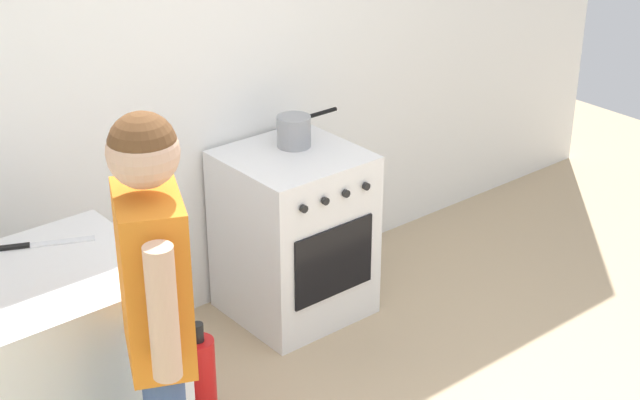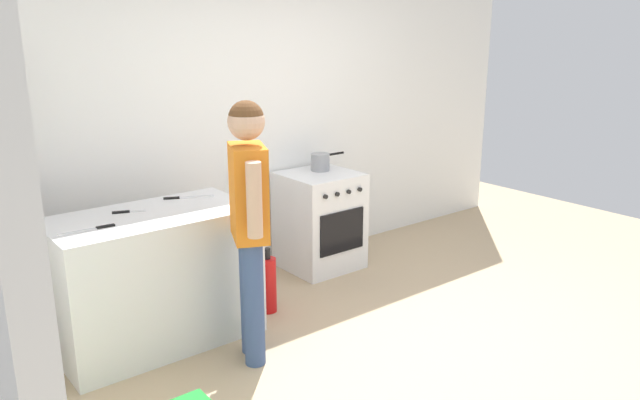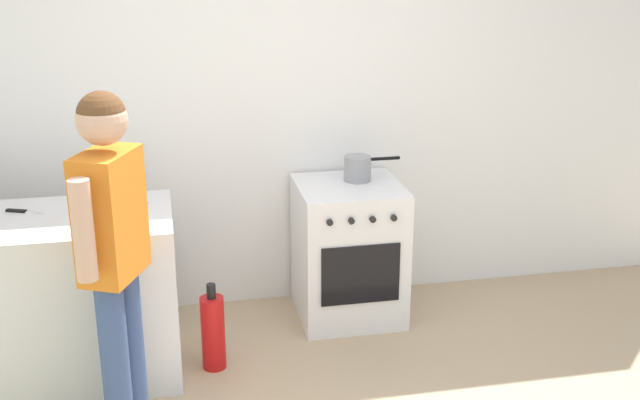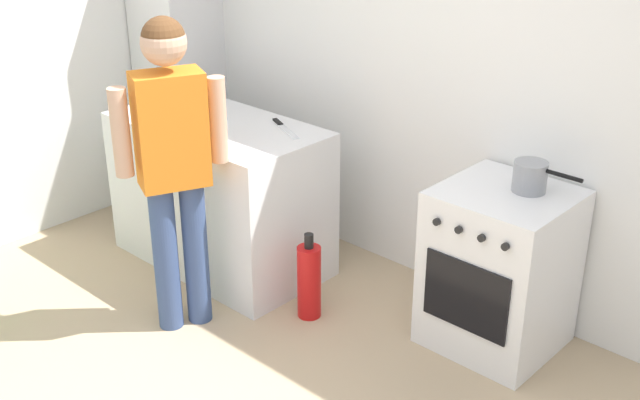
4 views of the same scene
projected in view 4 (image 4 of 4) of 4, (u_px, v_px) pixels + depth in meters
back_wall at (494, 72)px, 4.13m from camera, size 6.00×0.10×2.60m
counter_unit at (220, 194)px, 4.82m from camera, size 1.30×0.70×0.90m
oven_left at (499, 269)px, 4.03m from camera, size 0.62×0.62×0.85m
pot at (530, 177)px, 3.83m from camera, size 0.34×0.16×0.15m
knife_paring at (219, 113)px, 4.78m from camera, size 0.20×0.10×0.01m
knife_carving at (158, 110)px, 4.82m from camera, size 0.33×0.04×0.01m
knife_bread at (284, 128)px, 4.54m from camera, size 0.33×0.17×0.01m
person at (172, 151)px, 3.95m from camera, size 0.32×0.53×1.66m
fire_extinguisher at (309, 281)px, 4.34m from camera, size 0.13×0.13×0.50m
larder_cabinet at (178, 61)px, 5.50m from camera, size 0.48×0.44×2.00m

